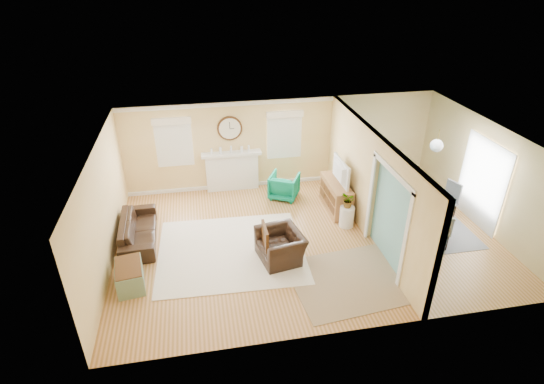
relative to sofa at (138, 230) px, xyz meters
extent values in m
plane|color=#956127|center=(3.98, -0.66, -0.29)|extent=(9.00, 9.00, 0.00)
cube|color=#D7B467|center=(3.98, 2.34, 1.01)|extent=(9.00, 0.02, 2.60)
cube|color=#D7B467|center=(3.98, -3.66, 1.01)|extent=(9.00, 0.02, 2.60)
cube|color=#D7B467|center=(-0.52, -0.66, 1.01)|extent=(0.02, 6.00, 2.60)
cube|color=#D7B467|center=(8.48, -0.66, 1.01)|extent=(0.02, 6.00, 2.60)
cube|color=white|center=(3.98, -0.66, 2.31)|extent=(9.00, 6.00, 0.02)
cube|color=#D7B467|center=(5.48, 0.74, 1.01)|extent=(0.12, 3.20, 2.60)
cube|color=#D7B467|center=(5.48, -3.16, 1.01)|extent=(0.12, 1.00, 2.60)
cube|color=#D7B467|center=(5.48, -1.76, 2.11)|extent=(0.12, 1.80, 0.40)
cube|color=white|center=(5.41, -0.86, 0.81)|extent=(0.04, 0.12, 2.20)
cube|color=white|center=(5.41, -2.66, 0.81)|extent=(0.04, 0.12, 2.20)
cube|color=white|center=(5.41, -1.76, 1.91)|extent=(0.04, 1.92, 0.12)
cube|color=#70A8AA|center=(5.55, -0.66, 1.01)|extent=(0.02, 6.00, 2.60)
cube|color=white|center=(2.48, 2.22, 0.26)|extent=(1.50, 0.24, 1.10)
cube|color=white|center=(2.48, 2.19, 0.84)|extent=(1.70, 0.30, 0.08)
cube|color=black|center=(2.48, 2.32, 0.21)|extent=(0.85, 0.02, 0.75)
cube|color=gold|center=(2.48, 2.21, 0.13)|extent=(0.85, 0.02, 0.62)
cylinder|color=#4B2B11|center=(2.48, 2.31, 1.56)|extent=(0.70, 0.06, 0.70)
cylinder|color=silver|center=(2.48, 2.28, 1.56)|extent=(0.60, 0.01, 0.60)
cube|color=black|center=(2.48, 2.27, 1.66)|extent=(0.02, 0.01, 0.20)
cube|color=black|center=(2.54, 2.27, 1.56)|extent=(0.12, 0.01, 0.02)
cube|color=white|center=(0.93, 2.32, 1.26)|extent=(0.90, 0.03, 1.30)
cube|color=white|center=(0.93, 2.29, 1.26)|extent=(1.00, 0.04, 1.40)
cube|color=#F3E5CD|center=(0.93, 2.25, 1.89)|extent=(1.05, 0.10, 0.18)
cube|color=white|center=(4.03, 2.32, 1.26)|extent=(0.90, 0.03, 1.30)
cube|color=white|center=(4.03, 2.29, 1.26)|extent=(1.00, 0.04, 1.40)
cube|color=#F3E5CD|center=(4.03, 2.25, 1.89)|extent=(1.05, 0.10, 0.18)
cube|color=white|center=(8.45, -0.66, 0.81)|extent=(0.03, 1.60, 2.10)
cube|color=white|center=(8.42, -0.66, 0.81)|extent=(0.03, 1.70, 2.20)
cylinder|color=gold|center=(6.98, -0.66, 2.16)|extent=(0.02, 0.02, 0.30)
sphere|color=white|center=(6.98, -0.66, 1.91)|extent=(0.30, 0.30, 0.30)
cube|color=#F3E5CD|center=(2.12, -0.84, -0.29)|extent=(3.44, 3.01, 0.02)
cube|color=tan|center=(4.51, -2.33, -0.29)|extent=(2.65, 2.25, 0.01)
cube|color=slate|center=(6.99, -0.51, -0.29)|extent=(2.19, 2.74, 0.01)
imported|color=black|center=(0.00, 0.00, 0.00)|extent=(0.87, 2.05, 0.59)
imported|color=black|center=(3.20, -1.31, 0.04)|extent=(1.09, 1.20, 0.68)
imported|color=#066745|center=(3.87, 1.45, 0.06)|extent=(1.03, 1.04, 0.71)
cube|color=gray|center=(-0.03, -1.65, -0.05)|extent=(0.65, 0.94, 0.48)
cube|color=#4B2B11|center=(-0.03, -1.65, 0.20)|extent=(0.62, 0.89, 0.02)
cube|color=#9E6E3D|center=(5.10, 0.57, 0.11)|extent=(0.48, 1.44, 0.80)
cube|color=#4B2B11|center=(4.85, 0.14, 0.26)|extent=(0.01, 0.38, 0.22)
cube|color=#4B2B11|center=(4.85, 0.14, -0.01)|extent=(0.01, 0.38, 0.22)
cube|color=#4B2B11|center=(4.85, 0.57, 0.26)|extent=(0.01, 0.38, 0.22)
cube|color=#4B2B11|center=(4.85, 0.57, -0.01)|extent=(0.01, 0.38, 0.22)
cube|color=#4B2B11|center=(4.85, 1.00, 0.26)|extent=(0.01, 0.38, 0.22)
cube|color=#4B2B11|center=(4.85, 1.00, -0.01)|extent=(0.01, 0.38, 0.22)
imported|color=black|center=(5.08, 0.57, 0.82)|extent=(0.16, 1.10, 0.63)
cylinder|color=white|center=(5.11, -0.31, -0.02)|extent=(0.37, 0.37, 0.54)
imported|color=#337F33|center=(5.11, -0.31, 0.45)|extent=(0.34, 0.39, 0.40)
imported|color=#4B2B11|center=(6.99, -0.51, 0.04)|extent=(1.41, 2.07, 0.67)
cube|color=slate|center=(6.94, 0.61, 0.15)|extent=(0.43, 0.43, 0.05)
cube|color=slate|center=(6.94, 0.61, 0.39)|extent=(0.41, 0.07, 0.49)
cylinder|color=black|center=(7.10, 0.79, -0.09)|extent=(0.03, 0.03, 0.41)
cylinder|color=black|center=(7.11, 0.46, -0.09)|extent=(0.03, 0.03, 0.41)
cylinder|color=black|center=(6.76, 0.77, -0.09)|extent=(0.03, 0.03, 0.41)
cylinder|color=black|center=(6.78, 0.44, -0.09)|extent=(0.03, 0.03, 0.41)
cube|color=slate|center=(6.91, -1.56, 0.13)|extent=(0.46, 0.46, 0.05)
cube|color=slate|center=(6.91, -1.56, 0.36)|extent=(0.39, 0.12, 0.47)
cylinder|color=black|center=(6.73, -1.68, -0.10)|extent=(0.03, 0.03, 0.39)
cylinder|color=black|center=(6.79, -1.37, -0.10)|extent=(0.03, 0.03, 0.39)
cylinder|color=black|center=(7.04, -1.74, -0.10)|extent=(0.03, 0.03, 0.39)
cylinder|color=black|center=(7.10, -1.43, -0.10)|extent=(0.03, 0.03, 0.39)
cube|color=white|center=(6.34, -0.48, 0.15)|extent=(0.48, 0.48, 0.05)
cube|color=white|center=(6.34, -0.48, 0.40)|extent=(0.12, 0.42, 0.50)
cylinder|color=black|center=(6.20, -0.28, -0.09)|extent=(0.03, 0.03, 0.42)
cylinder|color=black|center=(6.53, -0.34, -0.09)|extent=(0.03, 0.03, 0.42)
cylinder|color=black|center=(6.14, -0.61, -0.09)|extent=(0.03, 0.03, 0.42)
cylinder|color=black|center=(6.48, -0.67, -0.09)|extent=(0.03, 0.03, 0.42)
cube|color=slate|center=(7.69, -0.45, 0.20)|extent=(0.57, 0.57, 0.05)
cube|color=slate|center=(7.69, -0.45, 0.47)|extent=(0.18, 0.45, 0.55)
cylinder|color=black|center=(7.92, -0.58, -0.06)|extent=(0.03, 0.03, 0.46)
cylinder|color=black|center=(7.57, -0.69, -0.06)|extent=(0.03, 0.03, 0.46)
cylinder|color=black|center=(7.82, -0.22, -0.06)|extent=(0.03, 0.03, 0.46)
cylinder|color=black|center=(7.46, -0.33, -0.06)|extent=(0.03, 0.03, 0.46)
camera|label=1|loc=(1.60, -8.88, 5.65)|focal=28.00mm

